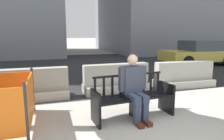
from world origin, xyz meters
TOP-DOWN VIEW (x-y plane):
  - street_asphalt at (0.00, 8.70)m, footprint 120.00×12.00m
  - street_bench at (-0.14, 1.35)m, footprint 1.73×0.68m
  - seated_person at (-0.15, 1.29)m, footprint 0.59×0.75m
  - jersey_barrier_centre at (0.14, 3.28)m, footprint 2.03×0.76m
  - jersey_barrier_left at (-2.30, 3.17)m, footprint 2.01×0.71m
  - jersey_barrier_right at (2.43, 3.13)m, footprint 2.02×0.74m
  - car_sedan_mid at (6.34, 7.10)m, footprint 4.10×2.08m

SIDE VIEW (x-z plane):
  - street_asphalt at x=0.00m, z-range 0.00..0.01m
  - jersey_barrier_centre at x=0.14m, z-range -0.08..0.76m
  - jersey_barrier_left at x=-2.30m, z-range -0.08..0.76m
  - jersey_barrier_right at x=2.43m, z-range -0.08..0.76m
  - street_bench at x=-0.14m, z-range -0.04..0.84m
  - car_sedan_mid at x=6.34m, z-range -0.01..1.37m
  - seated_person at x=-0.15m, z-range 0.03..1.35m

